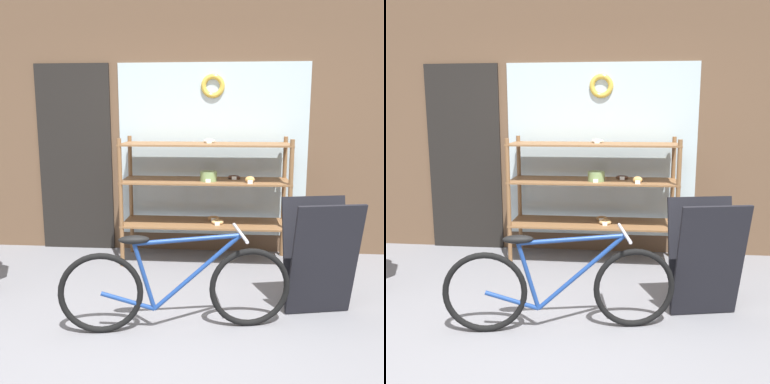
# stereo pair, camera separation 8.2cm
# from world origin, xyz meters

# --- Properties ---
(ground_plane) EXTENTS (30.00, 30.00, 0.00)m
(ground_plane) POSITION_xyz_m (0.00, 0.00, 0.00)
(ground_plane) COLOR slate
(storefront_facade) EXTENTS (6.14, 0.13, 3.70)m
(storefront_facade) POSITION_xyz_m (-0.03, 2.43, 1.81)
(storefront_facade) COLOR brown
(storefront_facade) RESTS_ON ground_plane
(display_case) EXTENTS (1.73, 0.51, 1.32)m
(display_case) POSITION_xyz_m (0.15, 2.03, 0.82)
(display_case) COLOR brown
(display_case) RESTS_ON ground_plane
(bicycle) EXTENTS (1.67, 0.48, 0.74)m
(bicycle) POSITION_xyz_m (0.00, 0.54, 0.33)
(bicycle) COLOR black
(bicycle) RESTS_ON ground_plane
(sandwich_board) EXTENTS (0.59, 0.48, 0.91)m
(sandwich_board) POSITION_xyz_m (1.09, 0.90, 0.46)
(sandwich_board) COLOR black
(sandwich_board) RESTS_ON ground_plane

